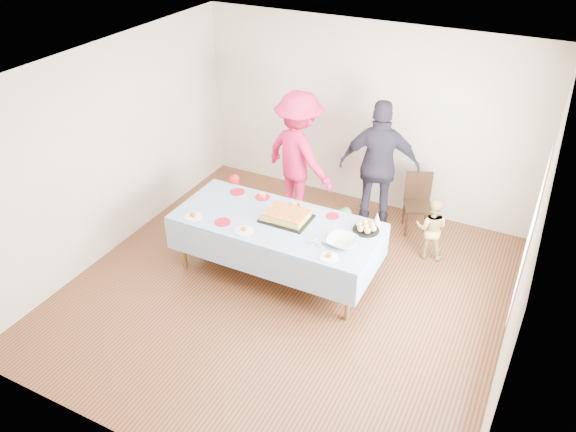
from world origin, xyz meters
The scene contains 22 objects.
ground centered at (0.00, 0.00, 0.00)m, with size 5.00×5.00×0.00m, color #462514.
room_walls centered at (0.05, 0.00, 1.77)m, with size 5.04×5.04×2.72m.
party_table centered at (-0.28, 0.28, 0.72)m, with size 2.50×1.10×0.78m.
birthday_cake centered at (-0.18, 0.36, 0.83)m, with size 0.58×0.45×0.10m.
rolls_tray centered at (0.76, 0.56, 0.82)m, with size 0.32×0.32×0.09m.
punch_bowl centered at (0.62, 0.17, 0.82)m, with size 0.34×0.34×0.08m, color silver.
party_hat centered at (0.83, 0.74, 0.87)m, with size 0.10×0.10×0.17m, color silver.
fork_pile centered at (0.38, 0.06, 0.81)m, with size 0.24×0.18×0.07m, color white, non-canonical shape.
plate_red_far_a centered at (-1.05, 0.66, 0.79)m, with size 0.19×0.19×0.01m, color red.
plate_red_far_b centered at (-0.69, 0.69, 0.79)m, with size 0.19×0.19×0.01m, color red.
plate_red_far_c centered at (-0.24, 0.67, 0.79)m, with size 0.16×0.16×0.01m, color red.
plate_red_far_d centered at (0.29, 0.67, 0.79)m, with size 0.16×0.16×0.01m, color red.
plate_red_near centered at (-0.83, -0.05, 0.79)m, with size 0.19×0.19×0.01m, color red.
plate_white_left centered at (-1.22, -0.11, 0.79)m, with size 0.22×0.22×0.01m, color white.
plate_white_mid centered at (-0.51, -0.09, 0.79)m, with size 0.22×0.22×0.01m, color white.
plate_white_right centered at (0.58, -0.12, 0.79)m, with size 0.21×0.21×0.01m, color white.
dining_chair centered at (1.00, 2.08, 0.47)m, with size 0.48×0.48×0.85m.
toddler_left centered at (-1.25, 0.90, 0.44)m, with size 0.32×0.21×0.88m, color red.
toddler_mid centered at (0.36, 0.90, 0.39)m, with size 0.38×0.25×0.78m, color #287A34.
toddler_right centered at (1.34, 1.50, 0.43)m, with size 0.42×0.32×0.86m, color tan.
adult_left centered at (-0.67, 1.70, 0.93)m, with size 1.21×0.69×1.87m, color #E11C54.
adult_right centered at (0.44, 1.93, 0.93)m, with size 1.09×0.45×1.86m, color #292635.
Camera 1 is at (2.40, -4.73, 4.43)m, focal length 35.00 mm.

